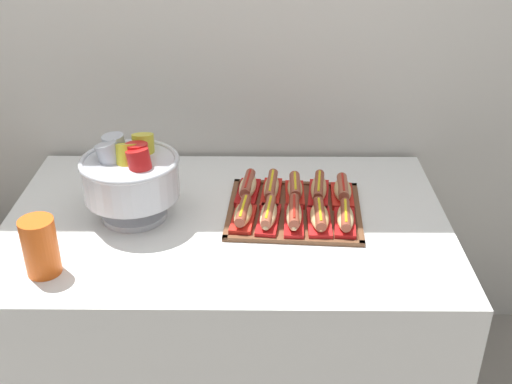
% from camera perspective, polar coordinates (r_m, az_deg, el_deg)
% --- Properties ---
extents(buffet_table, '(1.34, 0.86, 0.75)m').
position_cam_1_polar(buffet_table, '(2.12, -2.48, -10.55)').
color(buffet_table, white).
rests_on(buffet_table, ground_plane).
extents(serving_tray, '(0.43, 0.39, 0.01)m').
position_cam_1_polar(serving_tray, '(1.94, 3.47, -1.72)').
color(serving_tray, brown).
rests_on(serving_tray, buffet_table).
extents(hot_dog_0, '(0.08, 0.16, 0.06)m').
position_cam_1_polar(hot_dog_0, '(1.86, -1.17, -2.05)').
color(hot_dog_0, red).
rests_on(hot_dog_0, serving_tray).
extents(hot_dog_1, '(0.08, 0.18, 0.06)m').
position_cam_1_polar(hot_dog_1, '(1.86, 1.13, -2.14)').
color(hot_dog_1, '#B21414').
rests_on(hot_dog_1, serving_tray).
extents(hot_dog_2, '(0.06, 0.18, 0.06)m').
position_cam_1_polar(hot_dog_2, '(1.86, 3.45, -2.14)').
color(hot_dog_2, '#B21414').
rests_on(hot_dog_2, serving_tray).
extents(hot_dog_3, '(0.07, 0.17, 0.06)m').
position_cam_1_polar(hot_dog_3, '(1.86, 5.75, -2.33)').
color(hot_dog_3, red).
rests_on(hot_dog_3, serving_tray).
extents(hot_dog_4, '(0.08, 0.17, 0.06)m').
position_cam_1_polar(hot_dog_4, '(1.86, 8.06, -2.41)').
color(hot_dog_4, '#B21414').
rests_on(hot_dog_4, serving_tray).
extents(hot_dog_5, '(0.08, 0.17, 0.06)m').
position_cam_1_polar(hot_dog_5, '(2.01, -0.75, 0.41)').
color(hot_dog_5, '#B21414').
rests_on(hot_dog_5, serving_tray).
extents(hot_dog_6, '(0.07, 0.19, 0.06)m').
position_cam_1_polar(hot_dog_6, '(2.00, 1.39, 0.30)').
color(hot_dog_6, red).
rests_on(hot_dog_6, serving_tray).
extents(hot_dog_7, '(0.06, 0.16, 0.06)m').
position_cam_1_polar(hot_dog_7, '(2.00, 3.54, 0.25)').
color(hot_dog_7, red).
rests_on(hot_dog_7, serving_tray).
extents(hot_dog_8, '(0.08, 0.19, 0.06)m').
position_cam_1_polar(hot_dog_8, '(2.00, 5.68, 0.20)').
color(hot_dog_8, red).
rests_on(hot_dog_8, serving_tray).
extents(hot_dog_9, '(0.08, 0.16, 0.06)m').
position_cam_1_polar(hot_dog_9, '(2.01, 7.82, 0.10)').
color(hot_dog_9, red).
rests_on(hot_dog_9, serving_tray).
extents(punch_bowl, '(0.29, 0.29, 0.25)m').
position_cam_1_polar(punch_bowl, '(1.89, -11.25, 1.50)').
color(punch_bowl, silver).
rests_on(punch_bowl, buffet_table).
extents(cup_stack, '(0.09, 0.09, 0.16)m').
position_cam_1_polar(cup_stack, '(1.73, -18.91, -4.69)').
color(cup_stack, '#EA5B19').
rests_on(cup_stack, buffet_table).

